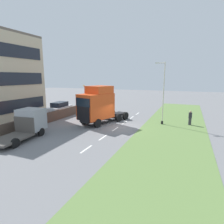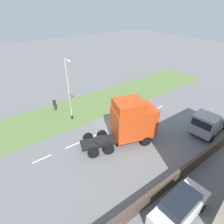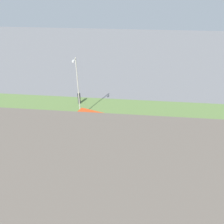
{
  "view_description": "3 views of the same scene",
  "coord_description": "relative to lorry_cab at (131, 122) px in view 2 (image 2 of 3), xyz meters",
  "views": [
    {
      "loc": [
        -7.47,
        19.77,
        5.82
      ],
      "look_at": [
        0.63,
        0.32,
        1.8
      ],
      "focal_mm": 30.0,
      "sensor_mm": 36.0,
      "label": 1
    },
    {
      "loc": [
        13.95,
        -11.01,
        12.62
      ],
      "look_at": [
        1.01,
        -1.38,
        2.91
      ],
      "focal_mm": 30.0,
      "sensor_mm": 36.0,
      "label": 2
    },
    {
      "loc": [
        17.98,
        2.89,
        14.74
      ],
      "look_at": [
        -1.98,
        0.85,
        2.42
      ],
      "focal_mm": 35.0,
      "sensor_mm": 36.0,
      "label": 3
    }
  ],
  "objects": [
    {
      "name": "pedestrian",
      "position": [
        -10.56,
        -3.82,
        -1.5
      ],
      "size": [
        0.39,
        0.39,
        1.76
      ],
      "color": "#333338",
      "rests_on": "ground"
    },
    {
      "name": "lane_markings",
      "position": [
        -2.85,
        -0.28,
        -2.36
      ],
      "size": [
        0.16,
        17.8,
        0.0
      ],
      "color": "white",
      "rests_on": "ground"
    },
    {
      "name": "ground_plane",
      "position": [
        -2.85,
        0.42,
        -2.36
      ],
      "size": [
        120.0,
        120.0,
        0.0
      ],
      "primitive_type": "plane",
      "color": "slate",
      "rests_on": "ground"
    },
    {
      "name": "flatbed_truck",
      "position": [
        4.05,
        6.97,
        -0.95
      ],
      "size": [
        2.78,
        5.73,
        2.67
      ],
      "rotation": [
        0.0,
        0.0,
        3.24
      ],
      "color": "#999EA3",
      "rests_on": "ground"
    },
    {
      "name": "lorry_cab",
      "position": [
        0.0,
        0.0,
        0.0
      ],
      "size": [
        4.65,
        7.67,
        4.83
      ],
      "rotation": [
        0.0,
        0.0,
        -0.32
      ],
      "color": "black",
      "rests_on": "ground"
    },
    {
      "name": "boundary_wall",
      "position": [
        6.15,
        0.42,
        -1.71
      ],
      "size": [
        0.25,
        24.0,
        1.29
      ],
      "color": "#4C3D33",
      "rests_on": "ground"
    },
    {
      "name": "parked_car",
      "position": [
        7.92,
        -2.69,
        -1.39
      ],
      "size": [
        2.1,
        4.7,
        1.98
      ],
      "rotation": [
        0.0,
        0.0,
        0.05
      ],
      "color": "silver",
      "rests_on": "ground"
    },
    {
      "name": "lamp_post",
      "position": [
        -7.3,
        -2.95,
        1.22
      ],
      "size": [
        1.25,
        0.27,
        7.48
      ],
      "color": "black",
      "rests_on": "ground"
    },
    {
      "name": "grass_verge",
      "position": [
        -8.85,
        0.42,
        -2.35
      ],
      "size": [
        7.0,
        44.0,
        0.01
      ],
      "color": "#607F42",
      "rests_on": "ground"
    }
  ]
}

